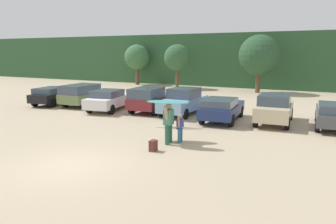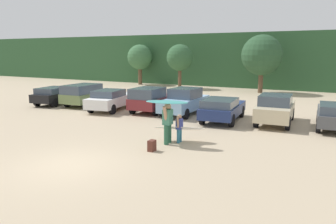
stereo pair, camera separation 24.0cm
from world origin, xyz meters
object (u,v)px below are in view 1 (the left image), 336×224
Objects in this scene: parked_car_olive_green at (86,94)px; backpack_dropped at (153,146)px; parked_car_black at (54,95)px; parked_car_dark_gray at (335,114)px; surfboard_teal at (168,102)px; person_child at (180,127)px; parked_car_maroon at (150,99)px; parked_car_champagne at (275,108)px; surfboard_white at (181,128)px; parked_car_sky_blue at (184,101)px; person_adult at (169,121)px; parked_car_navy at (222,108)px; parked_car_white at (110,99)px.

parked_car_olive_green is 10.59× the size of backpack_dropped.
parked_car_black is 1.02× the size of parked_car_dark_gray.
person_child is at bearing -132.97° from surfboard_teal.
parked_car_maroon is 8.75m from backpack_dropped.
parked_car_champagne reaches higher than surfboard_white.
parked_car_maroon reaches higher than backpack_dropped.
parked_car_sky_blue is 1.01× the size of parked_car_champagne.
parked_car_sky_blue is at bearing -83.52° from surfboard_teal.
surfboard_white is (10.51, -5.87, -0.25)m from parked_car_olive_green.
parked_car_olive_green is at bearing -35.79° from person_adult.
parked_car_navy is (5.14, -0.65, -0.12)m from parked_car_maroon.
parked_car_sky_blue is at bearing 66.38° from parked_car_navy.
surfboard_white is at bearing -133.16° from parked_car_white.
person_adult is (2.23, -6.61, 0.17)m from parked_car_sky_blue.
parked_car_white is 7.99m from parked_car_navy.
person_adult is 0.87m from surfboard_teal.
parked_car_sky_blue is 6.71m from person_child.
parked_car_dark_gray is 9.69× the size of backpack_dropped.
parked_car_maroon reaches higher than surfboard_white.
parked_car_white reaches higher than parked_car_dark_gray.
parked_car_white is at bearing -41.17° from person_adult.
parked_car_dark_gray is 2.42× the size of person_adult.
person_adult reaches higher than parked_car_navy.
surfboard_white is (13.02, -5.20, -0.12)m from parked_car_black.
person_adult is at bearing -160.19° from parked_car_sky_blue.
person_child is at bearing 83.92° from surfboard_white.
parked_car_white is at bearing -37.78° from person_child.
parked_car_black is 2.31× the size of surfboard_teal.
person_adult is (10.19, -6.43, 0.16)m from parked_car_olive_green.
backpack_dropped is at bearing 57.32° from surfboard_white.
surfboard_white is (0.32, 0.56, -0.41)m from person_adult.
surfboard_teal is 1.99m from backpack_dropped.
parked_car_maroon is 5.18m from parked_car_navy.
parked_car_maroon is at bearing -70.19° from surfboard_white.
surfboard_teal is (-6.44, -6.62, 1.12)m from parked_car_dark_gray.
parked_car_white is 2.54× the size of surfboard_teal.
parked_car_maroon is at bearing -57.75° from person_adult.
parked_car_olive_green is 2.64× the size of person_adult.
parked_car_dark_gray is at bearing -89.64° from parked_car_sky_blue.
parked_car_white reaches higher than person_child.
person_adult is 4.01× the size of backpack_dropped.
parked_car_navy is 5.90m from parked_car_dark_gray.
person_child is at bearing -134.43° from person_adult.
parked_car_maroon reaches higher than parked_car_champagne.
surfboard_white reaches higher than backpack_dropped.
parked_car_dark_gray is at bearing -96.18° from parked_car_white.
surfboard_teal reaches higher than parked_car_navy.
parked_car_black is at bearing -36.91° from surfboard_teal.
person_child is (-0.27, -5.20, -0.04)m from parked_car_navy.
surfboard_white is (7.68, -5.12, -0.14)m from parked_car_white.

